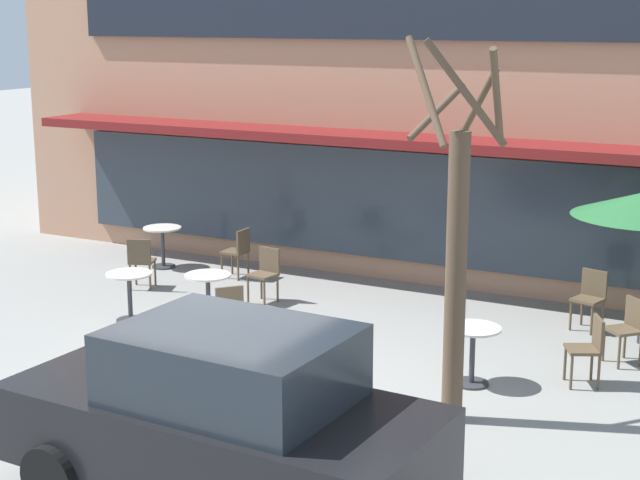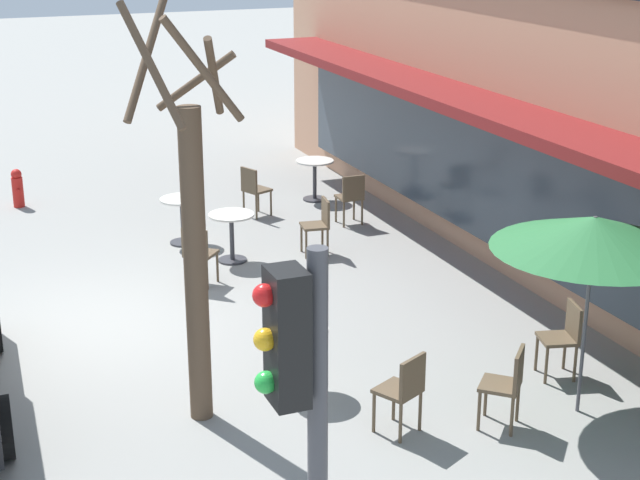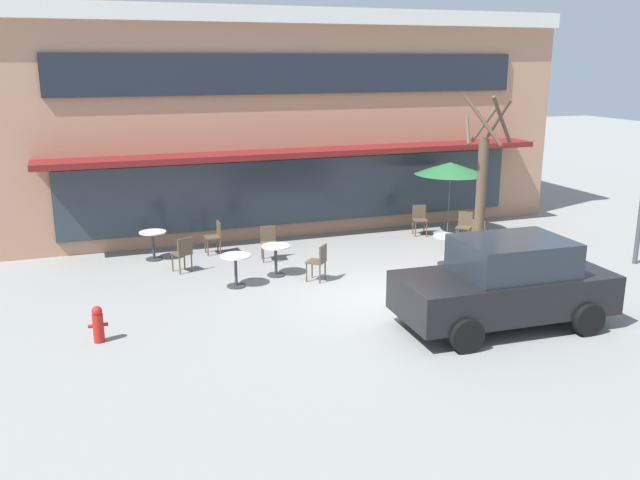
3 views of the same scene
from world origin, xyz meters
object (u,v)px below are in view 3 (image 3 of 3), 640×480
object	(u,v)px
cafe_table_streetside	(236,265)
cafe_chair_1	(464,225)
cafe_chair_2	(268,241)
fire_hydrant	(98,324)
parked_sedan	(506,283)
cafe_chair_3	(183,252)
cafe_table_by_tree	(153,241)
cafe_chair_0	(476,234)
cafe_chair_4	(215,235)
cafe_table_near_wall	(447,245)
street_tree	(481,196)
cafe_chair_5	(420,218)
cafe_table_mid_patio	(276,255)
patio_umbrella_green_folded	(450,168)

from	to	relation	value
cafe_table_streetside	cafe_chair_1	xyz separation A→B (m)	(7.07, 1.62, 0.01)
cafe_chair_2	fire_hydrant	world-z (taller)	cafe_chair_2
cafe_chair_2	parked_sedan	bearing A→B (deg)	-62.49
cafe_table_streetside	fire_hydrant	size ratio (longest dim) A/B	1.08
cafe_chair_1	cafe_chair_3	bearing A→B (deg)	-179.34
cafe_table_by_tree	cafe_chair_0	distance (m)	8.64
cafe_table_streetside	cafe_chair_2	distance (m)	2.26
cafe_chair_1	cafe_chair_4	distance (m)	7.08
cafe_chair_2	fire_hydrant	size ratio (longest dim) A/B	1.26
cafe_chair_1	cafe_table_near_wall	bearing A→B (deg)	-132.63
parked_sedan	street_tree	xyz separation A→B (m)	(1.23, 2.87, 1.12)
cafe_chair_5	street_tree	size ratio (longest dim) A/B	0.20
cafe_table_streetside	street_tree	bearing A→B (deg)	-12.68
cafe_table_near_wall	cafe_table_mid_patio	size ratio (longest dim) A/B	1.00
cafe_table_near_wall	fire_hydrant	xyz separation A→B (m)	(-8.63, -2.16, -0.16)
patio_umbrella_green_folded	cafe_chair_2	size ratio (longest dim) A/B	2.47
cafe_table_near_wall	cafe_chair_0	bearing A→B (deg)	27.09
cafe_chair_2	cafe_table_mid_patio	bearing A→B (deg)	-98.36
cafe_chair_1	cafe_chair_2	distance (m)	5.77
cafe_chair_1	cafe_chair_3	size ratio (longest dim) A/B	1.00
cafe_chair_0	cafe_chair_2	bearing A→B (deg)	166.86
cafe_chair_5	street_tree	world-z (taller)	street_tree
cafe_chair_0	cafe_chair_1	distance (m)	1.09
cafe_table_mid_patio	cafe_chair_5	bearing A→B (deg)	24.64
patio_umbrella_green_folded	cafe_chair_0	size ratio (longest dim) A/B	2.47
cafe_chair_0	cafe_chair_2	xyz separation A→B (m)	(-5.48, 1.28, 0.00)
cafe_table_streetside	cafe_chair_0	world-z (taller)	cafe_chair_0
cafe_chair_2	cafe_chair_3	distance (m)	2.29
cafe_chair_5	cafe_table_near_wall	bearing A→B (deg)	-105.12
cafe_chair_2	parked_sedan	world-z (taller)	parked_sedan
cafe_chair_3	patio_umbrella_green_folded	bearing A→B (deg)	7.15
cafe_chair_2	cafe_chair_4	size ratio (longest dim) A/B	1.00
cafe_table_mid_patio	cafe_chair_1	bearing A→B (deg)	10.74
patio_umbrella_green_folded	cafe_chair_2	xyz separation A→B (m)	(-5.76, -0.69, -1.50)
patio_umbrella_green_folded	cafe_chair_3	xyz separation A→B (m)	(-8.03, -1.01, -1.50)
cafe_table_by_tree	cafe_chair_1	world-z (taller)	cafe_chair_1
cafe_table_near_wall	cafe_table_mid_patio	xyz separation A→B (m)	(-4.38, 0.59, 0.00)
cafe_chair_3	cafe_chair_1	bearing A→B (deg)	0.66
cafe_table_near_wall	cafe_chair_5	distance (m)	3.07
cafe_table_near_wall	cafe_chair_4	size ratio (longest dim) A/B	0.85
parked_sedan	cafe_table_mid_patio	bearing A→B (deg)	125.63
cafe_table_mid_patio	cafe_chair_2	world-z (taller)	cafe_chair_2
cafe_chair_1	cafe_chair_5	xyz separation A→B (m)	(-0.78, 1.25, 0.00)
cafe_table_near_wall	cafe_table_streetside	xyz separation A→B (m)	(-5.49, 0.10, 0.00)
cafe_table_mid_patio	cafe_chair_4	bearing A→B (deg)	112.31
patio_umbrella_green_folded	cafe_table_streetside	bearing A→B (deg)	-160.27
cafe_table_near_wall	street_tree	distance (m)	1.90
patio_umbrella_green_folded	fire_hydrant	xyz separation A→B (m)	(-10.20, -4.79, -1.67)
patio_umbrella_green_folded	cafe_chair_3	size ratio (longest dim) A/B	2.47
cafe_chair_2	fire_hydrant	bearing A→B (deg)	-137.26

